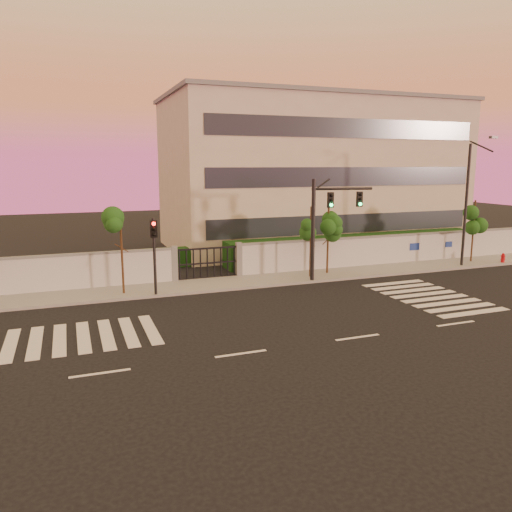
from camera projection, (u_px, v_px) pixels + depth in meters
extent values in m
plane|color=black|center=(357.00, 337.00, 20.20)|extent=(120.00, 120.00, 0.00)
cube|color=gray|center=(263.00, 280.00, 29.84)|extent=(60.00, 3.00, 0.15)
cube|color=#B9BCC1|center=(441.00, 247.00, 36.09)|extent=(31.00, 0.30, 2.00)
cube|color=slate|center=(442.00, 233.00, 35.90)|extent=(31.00, 0.36, 0.12)
cube|color=slate|center=(174.00, 265.00, 29.30)|extent=(0.35, 0.35, 2.20)
cube|color=slate|center=(239.00, 260.00, 30.69)|extent=(0.35, 0.35, 2.20)
cube|color=black|center=(357.00, 248.00, 36.50)|extent=(20.00, 2.00, 1.80)
cube|color=black|center=(189.00, 256.00, 34.68)|extent=(6.00, 1.50, 1.20)
cube|color=#BFB4A1|center=(312.00, 175.00, 42.47)|extent=(24.00, 12.00, 12.00)
cube|color=#262D38|center=(347.00, 224.00, 37.57)|extent=(22.00, 0.08, 1.40)
cube|color=#262D38|center=(349.00, 177.00, 36.93)|extent=(22.00, 0.08, 1.40)
cube|color=#262D38|center=(350.00, 128.00, 36.30)|extent=(22.00, 0.08, 1.40)
cube|color=slate|center=(313.00, 101.00, 41.36)|extent=(24.40, 12.40, 0.30)
cube|color=silver|center=(10.00, 345.00, 19.32)|extent=(0.50, 4.00, 0.02)
cube|color=silver|center=(35.00, 342.00, 19.63)|extent=(0.50, 4.00, 0.02)
cube|color=silver|center=(60.00, 339.00, 19.95)|extent=(0.50, 4.00, 0.02)
cube|color=silver|center=(83.00, 337.00, 20.26)|extent=(0.50, 4.00, 0.02)
cube|color=silver|center=(106.00, 334.00, 20.57)|extent=(0.50, 4.00, 0.02)
cube|color=silver|center=(129.00, 332.00, 20.88)|extent=(0.50, 4.00, 0.02)
cube|color=silver|center=(150.00, 329.00, 21.20)|extent=(0.50, 4.00, 0.02)
cube|color=silver|center=(474.00, 313.00, 23.55)|extent=(4.00, 0.50, 0.02)
cube|color=silver|center=(460.00, 308.00, 24.38)|extent=(4.00, 0.50, 0.02)
cube|color=silver|center=(447.00, 303.00, 25.20)|extent=(4.00, 0.50, 0.02)
cube|color=silver|center=(435.00, 298.00, 26.03)|extent=(4.00, 0.50, 0.02)
cube|color=silver|center=(424.00, 294.00, 26.86)|extent=(4.00, 0.50, 0.02)
cube|color=silver|center=(413.00, 290.00, 27.69)|extent=(4.00, 0.50, 0.02)
cube|color=silver|center=(403.00, 287.00, 28.52)|extent=(4.00, 0.50, 0.02)
cube|color=silver|center=(393.00, 283.00, 29.34)|extent=(4.00, 0.50, 0.02)
cube|color=silver|center=(100.00, 373.00, 16.72)|extent=(2.00, 0.15, 0.01)
cube|color=silver|center=(241.00, 354.00, 18.46)|extent=(2.00, 0.15, 0.01)
cube|color=silver|center=(358.00, 337.00, 20.20)|extent=(2.00, 0.15, 0.01)
cube|color=silver|center=(456.00, 324.00, 21.93)|extent=(2.00, 0.15, 0.01)
cylinder|color=#382314|center=(122.00, 254.00, 26.17)|extent=(0.12, 0.12, 4.58)
sphere|color=#214914|center=(121.00, 228.00, 25.92)|extent=(1.08, 1.08, 1.08)
sphere|color=#214914|center=(128.00, 240.00, 26.35)|extent=(0.83, 0.83, 0.83)
sphere|color=#214914|center=(115.00, 237.00, 25.77)|extent=(0.79, 0.79, 0.79)
cylinder|color=#382314|center=(311.00, 243.00, 30.08)|extent=(0.12, 0.12, 4.43)
sphere|color=#214914|center=(311.00, 221.00, 29.84)|extent=(1.06, 1.06, 1.06)
sphere|color=#214914|center=(314.00, 232.00, 30.26)|extent=(0.81, 0.81, 0.81)
sphere|color=#214914|center=(308.00, 229.00, 29.69)|extent=(0.77, 0.77, 0.77)
cylinder|color=#382314|center=(328.00, 240.00, 31.15)|extent=(0.12, 0.12, 4.55)
sphere|color=#214914|center=(328.00, 218.00, 30.90)|extent=(1.13, 1.13, 1.13)
sphere|color=#214914|center=(332.00, 228.00, 31.34)|extent=(0.87, 0.87, 0.87)
sphere|color=#214914|center=(325.00, 226.00, 30.73)|extent=(0.83, 0.83, 0.83)
cylinder|color=#382314|center=(473.00, 232.00, 34.92)|extent=(0.11, 0.11, 4.46)
sphere|color=#214914|center=(475.00, 213.00, 34.68)|extent=(1.05, 1.05, 1.05)
sphere|color=#214914|center=(475.00, 222.00, 35.09)|extent=(0.80, 0.80, 0.80)
sphere|color=#214914|center=(472.00, 220.00, 34.53)|extent=(0.76, 0.76, 0.76)
cylinder|color=black|center=(313.00, 232.00, 29.08)|extent=(0.24, 0.24, 6.08)
cylinder|color=black|center=(342.00, 189.00, 29.28)|extent=(3.70, 0.74, 0.16)
cube|color=black|center=(330.00, 200.00, 29.08)|extent=(0.34, 0.18, 0.88)
sphere|color=#0CF259|center=(331.00, 205.00, 29.03)|extent=(0.20, 0.20, 0.20)
cube|color=black|center=(359.00, 199.00, 29.76)|extent=(0.34, 0.18, 0.88)
sphere|color=#0CF259|center=(360.00, 204.00, 29.71)|extent=(0.20, 0.20, 0.20)
cylinder|color=black|center=(155.00, 258.00, 26.00)|extent=(0.15, 0.15, 4.19)
cube|color=black|center=(154.00, 229.00, 25.67)|extent=(0.33, 0.17, 0.84)
sphere|color=red|center=(154.00, 224.00, 25.52)|extent=(0.19, 0.19, 0.19)
cylinder|color=black|center=(466.00, 207.00, 33.20)|extent=(0.19, 0.19, 8.23)
cylinder|color=black|center=(481.00, 146.00, 31.64)|extent=(0.10, 1.97, 0.80)
cube|color=#3F3F44|center=(494.00, 137.00, 30.70)|extent=(0.51, 0.26, 0.15)
cylinder|color=red|center=(503.00, 261.00, 34.87)|extent=(0.23, 0.23, 0.53)
cylinder|color=red|center=(503.00, 256.00, 34.81)|extent=(0.30, 0.30, 0.11)
sphere|color=red|center=(503.00, 254.00, 34.79)|extent=(0.19, 0.19, 0.19)
cylinder|color=red|center=(503.00, 259.00, 34.85)|extent=(0.32, 0.18, 0.11)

